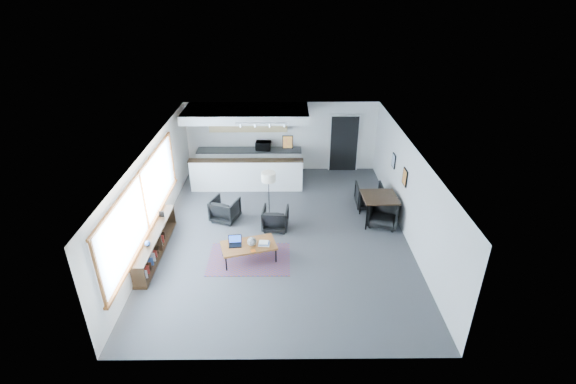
{
  "coord_description": "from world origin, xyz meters",
  "views": [
    {
      "loc": [
        0.1,
        -10.15,
        6.5
      ],
      "look_at": [
        0.19,
        0.4,
        1.1
      ],
      "focal_mm": 26.0,
      "sensor_mm": 36.0,
      "label": 1
    }
  ],
  "objects_px": {
    "ceramic_pot": "(252,242)",
    "dining_chair_near": "(384,214)",
    "dining_table": "(380,199)",
    "coffee_table": "(249,246)",
    "book_stack": "(264,243)",
    "armchair_left": "(225,209)",
    "microwave": "(263,145)",
    "armchair_right": "(275,217)",
    "dining_chair_far": "(369,197)",
    "laptop": "(235,242)",
    "floor_lamp": "(269,179)"
  },
  "relations": [
    {
      "from": "armchair_right",
      "to": "dining_chair_far",
      "type": "xyz_separation_m",
      "value": [
        2.94,
        1.28,
        -0.01
      ]
    },
    {
      "from": "ceramic_pot",
      "to": "armchair_left",
      "type": "relative_size",
      "value": 0.3
    },
    {
      "from": "ceramic_pot",
      "to": "dining_table",
      "type": "height_order",
      "value": "dining_table"
    },
    {
      "from": "ceramic_pot",
      "to": "dining_chair_near",
      "type": "bearing_deg",
      "value": 24.52
    },
    {
      "from": "armchair_left",
      "to": "coffee_table",
      "type": "bearing_deg",
      "value": 132.59
    },
    {
      "from": "armchair_left",
      "to": "dining_table",
      "type": "bearing_deg",
      "value": -162.32
    },
    {
      "from": "armchair_left",
      "to": "dining_chair_far",
      "type": "relative_size",
      "value": 1.06
    },
    {
      "from": "coffee_table",
      "to": "book_stack",
      "type": "bearing_deg",
      "value": -15.44
    },
    {
      "from": "coffee_table",
      "to": "dining_table",
      "type": "distance_m",
      "value": 4.17
    },
    {
      "from": "book_stack",
      "to": "dining_chair_near",
      "type": "bearing_deg",
      "value": 25.93
    },
    {
      "from": "book_stack",
      "to": "microwave",
      "type": "height_order",
      "value": "microwave"
    },
    {
      "from": "book_stack",
      "to": "dining_chair_far",
      "type": "distance_m",
      "value": 4.24
    },
    {
      "from": "laptop",
      "to": "ceramic_pot",
      "type": "height_order",
      "value": "laptop"
    },
    {
      "from": "dining_table",
      "to": "ceramic_pot",
      "type": "bearing_deg",
      "value": -152.16
    },
    {
      "from": "microwave",
      "to": "dining_chair_near",
      "type": "bearing_deg",
      "value": -40.81
    },
    {
      "from": "armchair_right",
      "to": "microwave",
      "type": "height_order",
      "value": "microwave"
    },
    {
      "from": "ceramic_pot",
      "to": "dining_table",
      "type": "bearing_deg",
      "value": 27.84
    },
    {
      "from": "ceramic_pot",
      "to": "armchair_right",
      "type": "relative_size",
      "value": 0.31
    },
    {
      "from": "dining_chair_far",
      "to": "laptop",
      "type": "bearing_deg",
      "value": 36.01
    },
    {
      "from": "laptop",
      "to": "dining_chair_near",
      "type": "height_order",
      "value": "dining_chair_near"
    },
    {
      "from": "armchair_right",
      "to": "dining_chair_far",
      "type": "relative_size",
      "value": 1.02
    },
    {
      "from": "coffee_table",
      "to": "armchair_right",
      "type": "relative_size",
      "value": 2.07
    },
    {
      "from": "dining_chair_near",
      "to": "ceramic_pot",
      "type": "bearing_deg",
      "value": -134.91
    },
    {
      "from": "dining_chair_near",
      "to": "microwave",
      "type": "relative_size",
      "value": 1.35
    },
    {
      "from": "armchair_left",
      "to": "dining_chair_near",
      "type": "xyz_separation_m",
      "value": [
        4.7,
        -0.34,
        -0.01
      ]
    },
    {
      "from": "book_stack",
      "to": "floor_lamp",
      "type": "bearing_deg",
      "value": 88.47
    },
    {
      "from": "ceramic_pot",
      "to": "floor_lamp",
      "type": "xyz_separation_m",
      "value": [
        0.36,
        2.24,
        0.71
      ]
    },
    {
      "from": "armchair_left",
      "to": "dining_chair_far",
      "type": "bearing_deg",
      "value": -150.82
    },
    {
      "from": "coffee_table",
      "to": "microwave",
      "type": "relative_size",
      "value": 2.78
    },
    {
      "from": "floor_lamp",
      "to": "coffee_table",
      "type": "bearing_deg",
      "value": -101.66
    },
    {
      "from": "coffee_table",
      "to": "ceramic_pot",
      "type": "bearing_deg",
      "value": -35.73
    },
    {
      "from": "ceramic_pot",
      "to": "dining_table",
      "type": "relative_size",
      "value": 0.22
    },
    {
      "from": "book_stack",
      "to": "microwave",
      "type": "bearing_deg",
      "value": 92.55
    },
    {
      "from": "armchair_right",
      "to": "ceramic_pot",
      "type": "bearing_deg",
      "value": 75.32
    },
    {
      "from": "book_stack",
      "to": "armchair_left",
      "type": "height_order",
      "value": "armchair_left"
    },
    {
      "from": "ceramic_pot",
      "to": "armchair_right",
      "type": "height_order",
      "value": "armchair_right"
    },
    {
      "from": "laptop",
      "to": "dining_table",
      "type": "bearing_deg",
      "value": 18.8
    },
    {
      "from": "dining_table",
      "to": "microwave",
      "type": "relative_size",
      "value": 1.89
    },
    {
      "from": "dining_table",
      "to": "dining_chair_far",
      "type": "distance_m",
      "value": 1.0
    },
    {
      "from": "ceramic_pot",
      "to": "armchair_right",
      "type": "xyz_separation_m",
      "value": [
        0.56,
        1.53,
        -0.2
      ]
    },
    {
      "from": "laptop",
      "to": "floor_lamp",
      "type": "relative_size",
      "value": 0.24
    },
    {
      "from": "armchair_right",
      "to": "microwave",
      "type": "distance_m",
      "value": 4.04
    },
    {
      "from": "armchair_right",
      "to": "floor_lamp",
      "type": "height_order",
      "value": "floor_lamp"
    },
    {
      "from": "coffee_table",
      "to": "armchair_left",
      "type": "xyz_separation_m",
      "value": [
        -0.86,
        2.01,
        -0.03
      ]
    },
    {
      "from": "ceramic_pot",
      "to": "book_stack",
      "type": "relative_size",
      "value": 0.77
    },
    {
      "from": "dining_table",
      "to": "coffee_table",
      "type": "bearing_deg",
      "value": -153.18
    },
    {
      "from": "ceramic_pot",
      "to": "dining_chair_near",
      "type": "xyz_separation_m",
      "value": [
        3.74,
        1.71,
        -0.2
      ]
    },
    {
      "from": "floor_lamp",
      "to": "dining_chair_far",
      "type": "height_order",
      "value": "floor_lamp"
    },
    {
      "from": "laptop",
      "to": "armchair_right",
      "type": "xyz_separation_m",
      "value": [
        1.0,
        1.47,
        -0.15
      ]
    },
    {
      "from": "coffee_table",
      "to": "microwave",
      "type": "distance_m",
      "value": 5.48
    }
  ]
}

